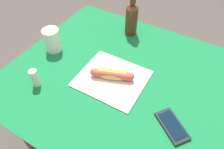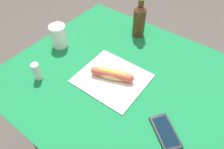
# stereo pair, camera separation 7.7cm
# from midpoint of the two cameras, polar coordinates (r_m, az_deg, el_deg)

# --- Properties ---
(ground_plane) EXTENTS (6.00, 6.00, 0.00)m
(ground_plane) POSITION_cam_midpoint_polar(r_m,az_deg,el_deg) (1.63, 3.01, -18.64)
(ground_plane) COLOR #47423D
(ground_plane) RESTS_ON ground
(dining_table) EXTENTS (1.05, 0.93, 0.75)m
(dining_table) POSITION_cam_midpoint_polar(r_m,az_deg,el_deg) (1.10, 4.24, -5.44)
(dining_table) COLOR brown
(dining_table) RESTS_ON ground
(paper_wrapper) EXTENTS (0.31, 0.28, 0.01)m
(paper_wrapper) POSITION_cam_midpoint_polar(r_m,az_deg,el_deg) (0.98, 2.24, -1.17)
(paper_wrapper) COLOR silver
(paper_wrapper) RESTS_ON dining_table
(hot_dog) EXTENTS (0.20, 0.10, 0.04)m
(hot_dog) POSITION_cam_midpoint_polar(r_m,az_deg,el_deg) (0.96, 2.30, -0.08)
(hot_dog) COLOR tan
(hot_dog) RESTS_ON paper_wrapper
(cell_phone) EXTENTS (0.16, 0.15, 0.01)m
(cell_phone) POSITION_cam_midpoint_polar(r_m,az_deg,el_deg) (0.86, 16.90, -14.83)
(cell_phone) COLOR black
(cell_phone) RESTS_ON dining_table
(soda_bottle) EXTENTS (0.07, 0.07, 0.23)m
(soda_bottle) POSITION_cam_midpoint_polar(r_m,az_deg,el_deg) (1.20, 9.33, 14.47)
(soda_bottle) COLOR #4C2814
(soda_bottle) RESTS_ON dining_table
(drinking_cup) EXTENTS (0.09, 0.09, 0.12)m
(drinking_cup) POSITION_cam_midpoint_polar(r_m,az_deg,el_deg) (1.15, -12.43, 10.14)
(drinking_cup) COLOR white
(drinking_cup) RESTS_ON dining_table
(salt_shaker) EXTENTS (0.04, 0.04, 0.09)m
(salt_shaker) POSITION_cam_midpoint_polar(r_m,az_deg,el_deg) (1.00, -17.76, 0.72)
(salt_shaker) COLOR silver
(salt_shaker) RESTS_ON dining_table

